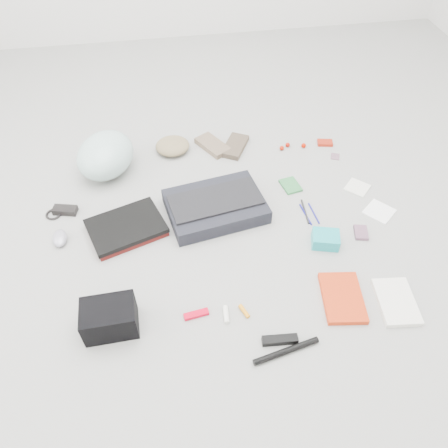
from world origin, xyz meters
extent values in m
plane|color=gray|center=(0.00, 0.00, 0.00)|extent=(4.00, 4.00, 0.00)
cube|color=black|center=(-0.02, 0.13, 0.04)|extent=(0.48, 0.38, 0.07)
cube|color=black|center=(-0.02, 0.13, 0.08)|extent=(0.44, 0.25, 0.01)
cube|color=#561310|center=(-0.43, 0.08, 0.01)|extent=(0.37, 0.32, 0.02)
cube|color=black|center=(-0.43, 0.08, 0.03)|extent=(0.38, 0.32, 0.02)
ellipsoid|color=silver|center=(-0.51, 0.51, 0.10)|extent=(0.38, 0.41, 0.20)
ellipsoid|color=#887552|center=(-0.17, 0.62, 0.03)|extent=(0.19, 0.18, 0.06)
cube|color=#725E4B|center=(0.04, 0.61, 0.01)|extent=(0.19, 0.22, 0.03)
cube|color=brown|center=(0.16, 0.59, 0.01)|extent=(0.18, 0.22, 0.03)
cube|color=black|center=(-0.71, 0.24, 0.01)|extent=(0.12, 0.07, 0.03)
torus|color=black|center=(-0.76, 0.23, 0.01)|extent=(0.08, 0.08, 0.01)
ellipsoid|color=#9895A6|center=(-0.71, 0.06, 0.02)|extent=(0.07, 0.11, 0.04)
cube|color=black|center=(-0.49, -0.40, 0.06)|extent=(0.20, 0.14, 0.13)
cube|color=red|center=(-0.17, -0.40, 0.01)|extent=(0.10, 0.04, 0.01)
cylinder|color=white|center=(-0.06, -0.42, 0.01)|extent=(0.02, 0.07, 0.02)
cylinder|color=orange|center=(0.01, -0.42, 0.01)|extent=(0.04, 0.06, 0.02)
cube|color=black|center=(0.11, -0.56, 0.01)|extent=(0.13, 0.04, 0.03)
cylinder|color=black|center=(0.12, -0.61, 0.01)|extent=(0.25, 0.07, 0.02)
cube|color=red|center=(0.40, -0.43, 0.01)|extent=(0.18, 0.25, 0.02)
cube|color=white|center=(0.60, -0.48, 0.01)|extent=(0.16, 0.22, 0.02)
cube|color=#2D743B|center=(0.37, 0.24, 0.01)|extent=(0.10, 0.12, 0.01)
cylinder|color=navy|center=(0.39, 0.04, 0.00)|extent=(0.02, 0.14, 0.01)
cylinder|color=black|center=(0.39, 0.06, 0.00)|extent=(0.02, 0.15, 0.01)
cylinder|color=navy|center=(0.43, 0.04, 0.00)|extent=(0.02, 0.13, 0.01)
cube|color=#1CADB4|center=(0.42, -0.14, 0.03)|extent=(0.13, 0.12, 0.06)
cube|color=#765066|center=(0.60, -0.11, 0.01)|extent=(0.07, 0.09, 0.02)
cube|color=silver|center=(0.69, 0.18, 0.00)|extent=(0.15, 0.15, 0.01)
cube|color=white|center=(0.73, 0.00, 0.00)|extent=(0.17, 0.17, 0.01)
sphere|color=#A81603|center=(0.40, 0.53, 0.01)|extent=(0.03, 0.03, 0.02)
sphere|color=#9D0F03|center=(0.44, 0.55, 0.01)|extent=(0.03, 0.03, 0.02)
sphere|color=#B31200|center=(0.53, 0.53, 0.01)|extent=(0.03, 0.03, 0.03)
cube|color=#A82311|center=(0.65, 0.54, 0.01)|extent=(0.09, 0.07, 0.02)
cube|color=#7D5869|center=(0.67, 0.43, 0.00)|extent=(0.06, 0.07, 0.00)
camera|label=1|loc=(-0.22, -1.28, 1.45)|focal=35.00mm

